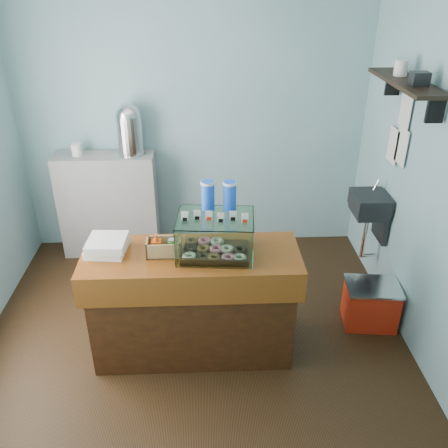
{
  "coord_description": "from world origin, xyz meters",
  "views": [
    {
      "loc": [
        0.11,
        -3.2,
        2.74
      ],
      "look_at": [
        0.24,
        -0.15,
        1.09
      ],
      "focal_mm": 38.0,
      "sensor_mm": 36.0,
      "label": 1
    }
  ],
  "objects_px": {
    "coffee_urn": "(129,128)",
    "counter": "(193,302)",
    "display_case": "(215,231)",
    "red_cooler": "(370,304)"
  },
  "relations": [
    {
      "from": "display_case",
      "to": "coffee_urn",
      "type": "xyz_separation_m",
      "value": [
        -0.79,
        1.56,
        0.3
      ]
    },
    {
      "from": "red_cooler",
      "to": "display_case",
      "type": "bearing_deg",
      "value": -164.61
    },
    {
      "from": "counter",
      "to": "coffee_urn",
      "type": "bearing_deg",
      "value": 111.14
    },
    {
      "from": "display_case",
      "to": "counter",
      "type": "bearing_deg",
      "value": -166.93
    },
    {
      "from": "red_cooler",
      "to": "coffee_urn",
      "type": "bearing_deg",
      "value": 153.76
    },
    {
      "from": "coffee_urn",
      "to": "display_case",
      "type": "bearing_deg",
      "value": -63.04
    },
    {
      "from": "counter",
      "to": "red_cooler",
      "type": "distance_m",
      "value": 1.55
    },
    {
      "from": "coffee_urn",
      "to": "red_cooler",
      "type": "height_order",
      "value": "coffee_urn"
    },
    {
      "from": "coffee_urn",
      "to": "counter",
      "type": "bearing_deg",
      "value": -68.86
    },
    {
      "from": "display_case",
      "to": "red_cooler",
      "type": "height_order",
      "value": "display_case"
    }
  ]
}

